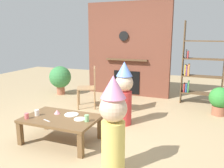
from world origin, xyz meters
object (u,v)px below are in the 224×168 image
at_px(paper_cup_center, 27,116).
at_px(potted_plant_short, 60,78).
at_px(dining_chair_left, 90,85).
at_px(dining_chair_middle, 119,88).
at_px(paper_cup_near_right, 87,118).
at_px(child_with_cone_hat, 113,122).
at_px(child_in_pink, 124,92).
at_px(coffee_table, 61,121).
at_px(paper_plate_rear, 80,119).
at_px(birthday_cake_slice, 57,112).
at_px(paper_cup_near_left, 37,113).
at_px(potted_plant_tall, 220,100).
at_px(bookshelf, 200,67).
at_px(paper_plate_front, 71,115).

distance_m(paper_cup_center, potted_plant_short, 2.88).
xyz_separation_m(dining_chair_left, dining_chair_middle, (0.69, -0.03, 0.00)).
distance_m(paper_cup_near_right, child_with_cone_hat, 0.74).
relative_size(paper_cup_near_right, child_in_pink, 0.09).
height_order(coffee_table, paper_plate_rear, paper_plate_rear).
xyz_separation_m(paper_cup_near_right, dining_chair_middle, (-0.10, 1.67, 0.07)).
bearing_deg(child_with_cone_hat, child_in_pink, -53.03).
relative_size(paper_plate_rear, birthday_cake_slice, 1.71).
bearing_deg(paper_cup_near_left, birthday_cake_slice, 38.15).
xyz_separation_m(paper_cup_near_left, birthday_cake_slice, (0.24, 0.19, -0.01)).
xyz_separation_m(paper_cup_center, dining_chair_middle, (0.77, 1.90, 0.08)).
height_order(paper_cup_center, potted_plant_short, potted_plant_short).
height_order(child_in_pink, dining_chair_left, child_in_pink).
relative_size(child_in_pink, potted_plant_tall, 2.00).
distance_m(paper_cup_center, child_with_cone_hat, 1.48).
distance_m(child_with_cone_hat, potted_plant_tall, 2.91).
xyz_separation_m(bookshelf, child_with_cone_hat, (-0.84, -3.30, -0.24)).
height_order(bookshelf, paper_cup_near_left, bookshelf).
xyz_separation_m(child_in_pink, dining_chair_middle, (-0.32, 0.65, -0.09)).
height_order(dining_chair_left, potted_plant_tall, dining_chair_left).
bearing_deg(child_in_pink, coffee_table, 0.00).
bearing_deg(child_with_cone_hat, paper_cup_near_left, 8.39).
height_order(paper_cup_center, child_in_pink, child_in_pink).
xyz_separation_m(bookshelf, paper_plate_rear, (-1.55, -2.84, -0.47)).
relative_size(dining_chair_middle, potted_plant_short, 1.18).
xyz_separation_m(bookshelf, paper_cup_near_right, (-1.42, -2.87, -0.42)).
bearing_deg(paper_cup_near_right, child_in_pink, 77.82).
xyz_separation_m(paper_plate_rear, potted_plant_short, (-1.92, 2.37, 0.06)).
height_order(bookshelf, child_with_cone_hat, bookshelf).
height_order(paper_plate_rear, child_with_cone_hat, child_with_cone_hat).
height_order(paper_cup_near_left, dining_chair_left, dining_chair_left).
distance_m(birthday_cake_slice, potted_plant_short, 2.71).
distance_m(coffee_table, birthday_cake_slice, 0.21).
bearing_deg(potted_plant_tall, coffee_table, -136.58).
xyz_separation_m(paper_cup_near_right, child_with_cone_hat, (0.57, -0.43, 0.18)).
relative_size(bookshelf, paper_cup_near_left, 20.74).
relative_size(paper_cup_near_right, paper_plate_front, 0.45).
distance_m(coffee_table, paper_cup_near_right, 0.46).
xyz_separation_m(paper_cup_near_right, birthday_cake_slice, (-0.59, 0.13, -0.02)).
height_order(birthday_cake_slice, dining_chair_middle, dining_chair_middle).
relative_size(paper_cup_near_left, paper_cup_center, 1.07).
distance_m(paper_plate_front, child_with_cone_hat, 1.12).
bearing_deg(bookshelf, potted_plant_short, -172.28).
bearing_deg(paper_cup_near_right, potted_plant_tall, 49.64).
bearing_deg(bookshelf, child_with_cone_hat, -104.28).
bearing_deg(paper_plate_rear, child_with_cone_hat, -33.27).
bearing_deg(paper_plate_front, dining_chair_left, 106.06).
relative_size(potted_plant_tall, potted_plant_short, 0.75).
distance_m(paper_cup_near_right, dining_chair_middle, 1.67).
height_order(paper_cup_near_right, paper_plate_front, paper_cup_near_right).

